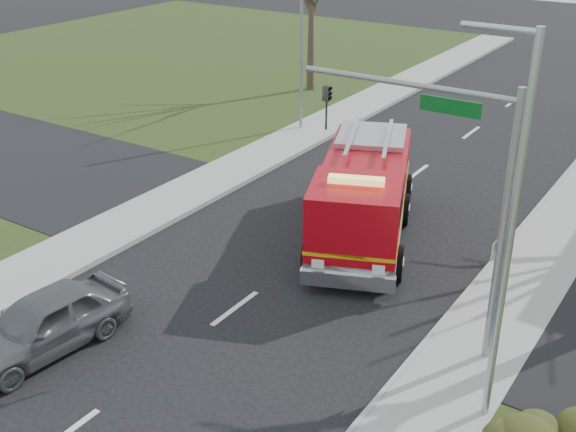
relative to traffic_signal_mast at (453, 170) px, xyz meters
The scene contains 8 objects.
ground 7.18m from the traffic_signal_mast, 163.94° to the right, with size 120.00×120.00×0.00m, color black.
sidewalk_right 4.97m from the traffic_signal_mast, 56.58° to the right, with size 2.40×80.00×0.15m, color gray.
sidewalk_left 12.41m from the traffic_signal_mast, behind, with size 2.40×80.00×0.15m, color gray.
traffic_signal_mast is the anchor object (origin of this frame).
streetlight_pole 2.78m from the traffic_signal_mast, 46.02° to the right, with size 1.48×0.16×8.40m.
utility_pole_far 17.38m from the traffic_signal_mast, 133.85° to the left, with size 0.14×0.14×7.00m, color gray.
fire_engine 6.89m from the traffic_signal_mast, 136.24° to the left, with size 5.34×8.11×3.10m.
parked_car_maroon 10.52m from the traffic_signal_mast, 145.21° to the right, with size 1.80×4.47×1.52m, color #56585D.
Camera 1 is at (10.45, -13.19, 10.67)m, focal length 45.00 mm.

